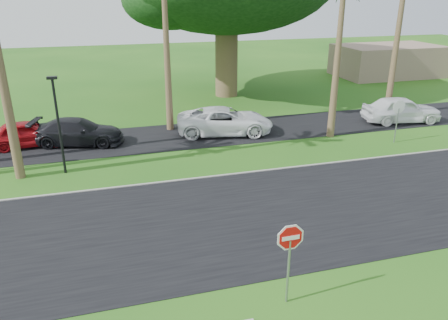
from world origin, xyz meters
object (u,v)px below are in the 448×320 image
Objects in this scene: car_pickup at (401,110)px; stop_sign_near at (290,248)px; stop_sign_far at (398,112)px; car_minivan at (225,121)px; car_red at (27,134)px; car_dark at (78,132)px.

stop_sign_near is at bearing 143.75° from car_pickup.
stop_sign_far is 0.46× the size of car_minivan.
stop_sign_near reaches higher than car_minivan.
stop_sign_near is at bearing 43.73° from stop_sign_far.
car_red is at bearing 94.62° from car_pickup.
stop_sign_near is 1.00× the size of stop_sign_far.
car_dark is 20.37m from car_pickup.
car_red is at bearing 97.17° from car_minivan.
car_red is 2.73m from car_dark.
stop_sign_near is at bearing -155.64° from car_red.
car_pickup is at bearing -98.10° from car_red.
car_red is at bearing 95.92° from car_dark.
car_minivan is 11.85m from car_pickup.
car_minivan reaches higher than car_red.
stop_sign_far is at bearing -90.31° from car_dark.
stop_sign_near is 18.26m from car_red.
car_red is (-8.66, 16.04, -1.04)m from stop_sign_near.
car_minivan is (-8.95, 4.19, -0.97)m from stop_sign_far.
stop_sign_far is 20.80m from car_red.
car_pickup is at bearing 45.02° from stop_sign_near.
stop_sign_near is 0.61× the size of car_red.
stop_sign_far is at bearing 148.38° from car_pickup.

